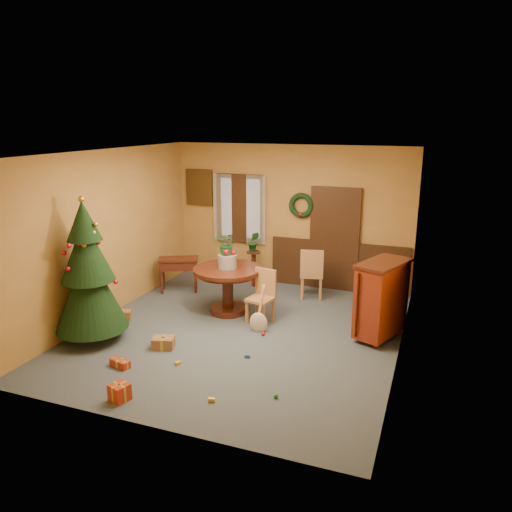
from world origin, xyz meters
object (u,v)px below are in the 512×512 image
at_px(sideboard, 381,298).
at_px(dining_table, 228,282).
at_px(christmas_tree, 88,274).
at_px(writing_desk, 179,266).
at_px(chair_near, 262,294).

bearing_deg(sideboard, dining_table, 177.12).
distance_m(christmas_tree, sideboard, 4.57).
distance_m(christmas_tree, writing_desk, 2.58).
bearing_deg(sideboard, christmas_tree, -158.53).
distance_m(chair_near, christmas_tree, 2.85).
distance_m(chair_near, writing_desk, 2.29).
height_order(chair_near, christmas_tree, christmas_tree).
bearing_deg(chair_near, dining_table, 167.11).
relative_size(christmas_tree, writing_desk, 2.63).
distance_m(dining_table, christmas_tree, 2.42).
bearing_deg(christmas_tree, sideboard, 21.47).
distance_m(writing_desk, sideboard, 4.17).
height_order(christmas_tree, sideboard, christmas_tree).
height_order(christmas_tree, writing_desk, christmas_tree).
xyz_separation_m(dining_table, writing_desk, (-1.39, 0.71, -0.06)).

